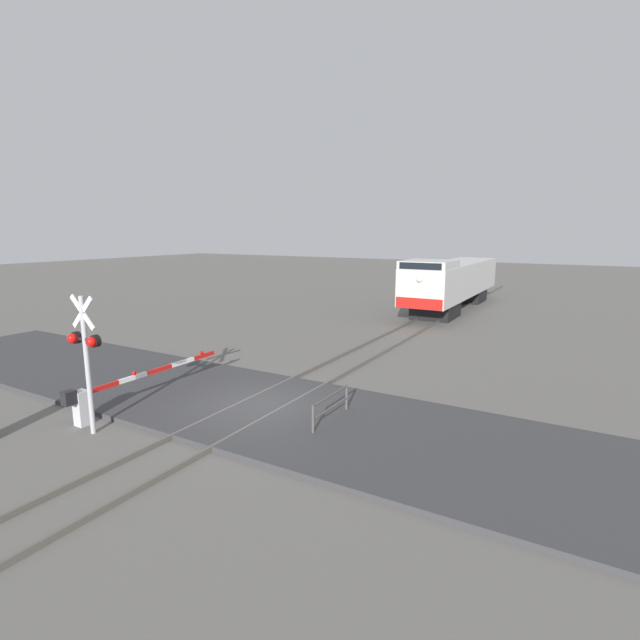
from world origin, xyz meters
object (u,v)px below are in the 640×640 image
Objects in this scene: crossing_signal at (85,350)px; guard_railing at (331,405)px; locomotive at (453,281)px; crossing_gate at (107,393)px.

crossing_signal is 1.87× the size of guard_railing.
guard_railing is (5.54, 3.92, -1.84)m from crossing_signal.
crossing_signal is at bearing -96.28° from locomotive.
guard_railing is (6.33, 2.82, -0.12)m from crossing_gate.
locomotive is 23.25m from guard_railing.
locomotive reaches higher than crossing_gate.
crossing_signal is 7.03m from guard_railing.
locomotive is at bearing 81.74° from crossing_gate.
crossing_signal is at bearing -144.76° from guard_railing.
locomotive is at bearing 96.37° from guard_railing.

